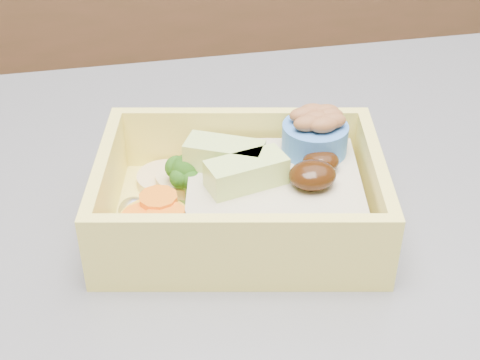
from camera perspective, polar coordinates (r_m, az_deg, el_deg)
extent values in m
cube|color=brown|center=(1.68, -7.86, 7.76)|extent=(3.20, 0.60, 0.90)
cube|color=#FFEB69|center=(0.45, 0.00, -3.29)|extent=(0.21, 0.17, 0.01)
cube|color=#FFEB69|center=(0.49, 0.00, 3.66)|extent=(0.18, 0.05, 0.04)
cube|color=#FFEB69|center=(0.39, 0.01, -5.86)|extent=(0.18, 0.05, 0.04)
cube|color=#FFEB69|center=(0.45, 11.36, -0.54)|extent=(0.03, 0.12, 0.04)
cube|color=#FFEB69|center=(0.45, -11.36, -0.54)|extent=(0.03, 0.12, 0.04)
cube|color=tan|center=(0.44, 2.91, -1.41)|extent=(0.13, 0.12, 0.03)
ellipsoid|color=black|center=(0.42, 6.21, 0.42)|extent=(0.04, 0.03, 0.02)
ellipsoid|color=black|center=(0.44, 6.91, 1.58)|extent=(0.03, 0.03, 0.01)
cube|color=#CBEA7A|center=(0.42, 0.55, 0.66)|extent=(0.05, 0.03, 0.02)
cube|color=#CBEA7A|center=(0.44, -1.33, 2.15)|extent=(0.06, 0.04, 0.02)
cylinder|color=#669E55|center=(0.46, -4.47, -0.98)|extent=(0.01, 0.01, 0.02)
sphere|color=#245714|center=(0.45, -4.58, 0.93)|extent=(0.02, 0.02, 0.02)
sphere|color=#245714|center=(0.45, -3.50, 1.01)|extent=(0.02, 0.02, 0.02)
sphere|color=#245714|center=(0.45, -5.42, 1.07)|extent=(0.02, 0.02, 0.02)
sphere|color=#245714|center=(0.44, -4.22, 0.09)|extent=(0.01, 0.01, 0.01)
sphere|color=#245714|center=(0.44, -5.13, 0.16)|extent=(0.01, 0.01, 0.01)
sphere|color=#245714|center=(0.46, -4.48, 1.25)|extent=(0.01, 0.01, 0.01)
cylinder|color=gold|center=(0.42, -7.22, -4.30)|extent=(0.04, 0.04, 0.02)
cylinder|color=orange|center=(0.42, -7.30, -2.73)|extent=(0.02, 0.02, 0.00)
cylinder|color=orange|center=(0.41, -8.41, -3.10)|extent=(0.02, 0.02, 0.00)
cylinder|color=orange|center=(0.41, -6.32, -2.97)|extent=(0.02, 0.02, 0.00)
cylinder|color=orange|center=(0.42, -6.99, -1.56)|extent=(0.02, 0.02, 0.00)
cylinder|color=tan|center=(0.48, -6.37, 0.05)|extent=(0.04, 0.04, 0.01)
cylinder|color=tan|center=(0.47, -4.74, 0.14)|extent=(0.04, 0.04, 0.01)
ellipsoid|color=white|center=(0.48, -2.44, 1.16)|extent=(0.02, 0.02, 0.02)
ellipsoid|color=white|center=(0.44, -9.05, -2.66)|extent=(0.02, 0.02, 0.02)
cylinder|color=#3E79D5|center=(0.46, 6.39, 3.55)|extent=(0.04, 0.04, 0.02)
ellipsoid|color=brown|center=(0.45, 6.52, 5.22)|extent=(0.02, 0.02, 0.01)
ellipsoid|color=brown|center=(0.46, 7.62, 5.46)|extent=(0.02, 0.02, 0.01)
ellipsoid|color=brown|center=(0.45, 5.43, 5.55)|extent=(0.02, 0.02, 0.01)
ellipsoid|color=brown|center=(0.44, 7.14, 4.70)|extent=(0.02, 0.02, 0.01)
ellipsoid|color=brown|center=(0.44, 5.80, 4.84)|extent=(0.02, 0.02, 0.01)
ellipsoid|color=brown|center=(0.45, 7.85, 5.02)|extent=(0.02, 0.02, 0.01)
ellipsoid|color=brown|center=(0.46, 6.14, 5.85)|extent=(0.02, 0.02, 0.01)
ellipsoid|color=brown|center=(0.46, 7.30, 5.78)|extent=(0.02, 0.02, 0.01)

